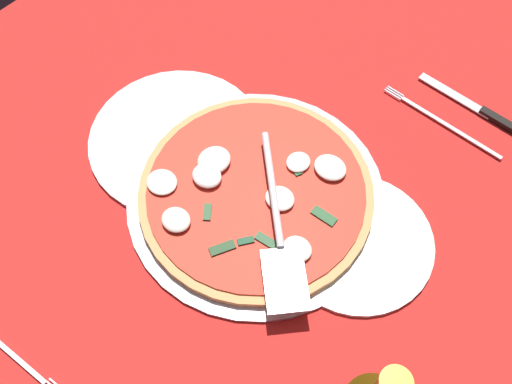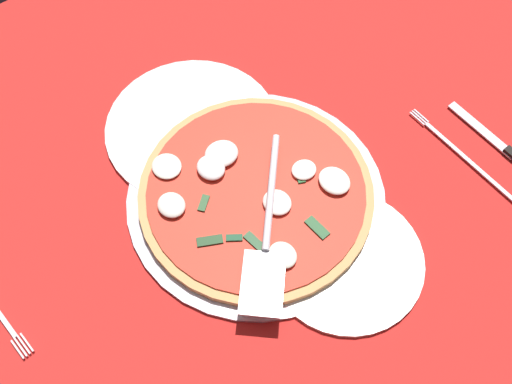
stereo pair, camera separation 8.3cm
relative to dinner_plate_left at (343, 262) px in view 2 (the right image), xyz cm
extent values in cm
cube|color=red|center=(14.24, -0.39, -1.00)|extent=(115.56, 115.56, 0.80)
cube|color=silver|center=(-14.65, -4.52, -0.55)|extent=(8.25, 8.25, 0.10)
cube|color=silver|center=(-6.40, -12.77, -0.55)|extent=(8.25, 8.25, 0.10)
cube|color=silver|center=(-6.40, 3.74, -0.55)|extent=(8.25, 8.25, 0.10)
cube|color=silver|center=(1.85, -21.02, -0.55)|extent=(8.25, 8.25, 0.10)
cube|color=silver|center=(1.85, -4.52, -0.55)|extent=(8.25, 8.25, 0.10)
cube|color=silver|center=(1.85, 11.99, -0.55)|extent=(8.25, 8.25, 0.10)
cube|color=silver|center=(1.85, 28.50, -0.55)|extent=(8.25, 8.25, 0.10)
cube|color=silver|center=(10.11, -29.28, -0.55)|extent=(8.25, 8.25, 0.10)
cube|color=silver|center=(10.11, -12.77, -0.55)|extent=(8.25, 8.25, 0.10)
cube|color=silver|center=(10.11, 3.74, -0.55)|extent=(8.25, 8.25, 0.10)
cube|color=silver|center=(10.11, 20.25, -0.55)|extent=(8.25, 8.25, 0.10)
cube|color=silver|center=(10.11, 36.76, -0.55)|extent=(8.25, 8.25, 0.10)
cube|color=silver|center=(18.36, -54.04, -0.55)|extent=(8.25, 8.25, 0.10)
cube|color=silver|center=(18.36, -37.53, -0.55)|extent=(8.25, 8.25, 0.10)
cube|color=silver|center=(18.36, -21.02, -0.55)|extent=(8.25, 8.25, 0.10)
cube|color=silver|center=(18.36, -4.52, -0.55)|extent=(8.25, 8.25, 0.10)
cube|color=silver|center=(18.36, 11.99, -0.55)|extent=(8.25, 8.25, 0.10)
cube|color=silver|center=(18.36, 28.50, -0.55)|extent=(8.25, 8.25, 0.10)
cube|color=silver|center=(26.62, -45.79, -0.55)|extent=(8.25, 8.25, 0.10)
cube|color=silver|center=(26.62, -29.28, -0.55)|extent=(8.25, 8.25, 0.10)
cube|color=silver|center=(26.62, -12.77, -0.55)|extent=(8.25, 8.25, 0.10)
cube|color=silver|center=(26.62, 3.74, -0.55)|extent=(8.25, 8.25, 0.10)
cube|color=silver|center=(26.62, 20.25, -0.55)|extent=(8.25, 8.25, 0.10)
cube|color=silver|center=(26.62, 36.76, -0.55)|extent=(8.25, 8.25, 0.10)
cube|color=silver|center=(34.87, -21.02, -0.55)|extent=(8.25, 8.25, 0.10)
cube|color=silver|center=(34.87, -4.52, -0.55)|extent=(8.25, 8.25, 0.10)
cube|color=silver|center=(34.87, 11.99, -0.55)|extent=(8.25, 8.25, 0.10)
cube|color=silver|center=(34.87, 28.50, -0.55)|extent=(8.25, 8.25, 0.10)
cube|color=silver|center=(43.13, -12.77, -0.55)|extent=(8.25, 8.25, 0.10)
cube|color=silver|center=(43.13, 3.74, -0.55)|extent=(8.25, 8.25, 0.10)
cube|color=silver|center=(43.13, 20.25, -0.55)|extent=(8.25, 8.25, 0.10)
cube|color=silver|center=(51.38, -4.52, -0.55)|extent=(8.25, 8.25, 0.10)
cube|color=silver|center=(51.38, 11.99, -0.55)|extent=(8.25, 8.25, 0.10)
cube|color=silver|center=(59.64, 3.74, -0.55)|extent=(8.25, 8.25, 0.10)
cube|color=silver|center=(59.64, 20.25, -0.55)|extent=(8.25, 8.25, 0.10)
cube|color=silver|center=(67.89, 11.99, -0.55)|extent=(8.25, 8.25, 0.10)
cylinder|color=silver|center=(14.76, 3.41, -0.04)|extent=(36.28, 36.28, 0.91)
cylinder|color=white|center=(0.00, 0.00, 0.00)|extent=(20.90, 20.90, 1.00)
cylinder|color=white|center=(30.11, 4.02, 0.00)|extent=(26.00, 26.00, 1.00)
cylinder|color=tan|center=(14.76, 3.41, 1.01)|extent=(32.78, 32.78, 1.20)
cylinder|color=red|center=(14.76, 3.41, 1.76)|extent=(30.42, 30.42, 0.30)
ellipsoid|color=white|center=(22.16, 4.01, 2.59)|extent=(4.47, 4.89, 1.35)
ellipsoid|color=white|center=(9.23, -5.99, 2.52)|extent=(4.75, 4.10, 1.23)
ellipsoid|color=white|center=(11.29, 2.43, 2.44)|extent=(4.16, 3.75, 1.06)
ellipsoid|color=silver|center=(25.16, 11.32, 2.34)|extent=(4.40, 4.08, 0.86)
ellipsoid|color=silver|center=(19.43, 14.16, 2.52)|extent=(4.11, 3.66, 1.22)
ellipsoid|color=white|center=(21.11, 6.54, 2.60)|extent=(4.31, 3.81, 1.37)
ellipsoid|color=white|center=(13.21, -3.80, 2.36)|extent=(3.28, 3.58, 0.90)
ellipsoid|color=white|center=(4.71, 6.59, 2.45)|extent=(3.98, 3.52, 1.07)
cube|color=#235029|center=(5.23, 0.35, 2.06)|extent=(3.66, 1.69, 0.30)
cube|color=#1F3F1F|center=(12.16, 12.90, 2.06)|extent=(2.70, 3.66, 0.30)
cube|color=#144325|center=(10.59, 10.08, 2.06)|extent=(2.01, 2.32, 0.30)
cube|color=#274E2D|center=(8.41, 8.22, 2.06)|extent=(3.56, 1.68, 0.30)
cube|color=#29502A|center=(17.32, 10.38, 2.06)|extent=(2.39, 2.61, 0.30)
cube|color=#1C5225|center=(13.12, -2.98, 2.06)|extent=(3.03, 2.11, 0.30)
cube|color=silver|center=(2.89, 11.21, 3.43)|extent=(9.97, 9.73, 0.30)
cylinder|color=silver|center=(12.68, 2.42, 3.78)|extent=(13.84, 12.59, 1.00)
cube|color=white|center=(0.99, -27.80, -0.20)|extent=(19.95, 13.17, 0.60)
cube|color=silver|center=(0.92, -24.96, 0.23)|extent=(17.26, 1.06, 0.25)
cube|color=silver|center=(11.05, -25.13, 0.23)|extent=(3.00, 0.30, 0.25)
cube|color=silver|center=(11.04, -24.69, 0.23)|extent=(3.00, 0.30, 0.25)
cube|color=silver|center=(11.03, -24.25, 0.23)|extent=(3.00, 0.30, 0.25)
cube|color=silver|center=(3.74, -30.58, 0.23)|extent=(12.48, 1.73, 0.25)
cube|color=silver|center=(14.86, 39.75, 0.23)|extent=(3.01, 0.51, 0.25)
cube|color=silver|center=(14.90, 39.31, 0.23)|extent=(3.01, 0.51, 0.25)
cube|color=silver|center=(14.94, 38.87, 0.23)|extent=(3.01, 0.51, 0.25)
cube|color=silver|center=(14.99, 38.43, 0.23)|extent=(3.01, 0.51, 0.25)
camera|label=1|loc=(-12.78, 34.13, 73.64)|focal=42.13mm
camera|label=2|loc=(-18.37, 28.00, 73.64)|focal=42.13mm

